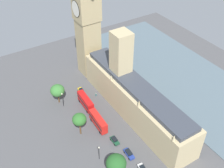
{
  "coord_description": "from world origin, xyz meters",
  "views": [
    {
      "loc": [
        47.6,
        62.49,
        77.48
      ],
      "look_at": [
        1.0,
        -12.07,
        7.76
      ],
      "focal_mm": 44.6,
      "sensor_mm": 36.0,
      "label": 1
    }
  ],
  "objects_px": {
    "plane_tree_by_river_gate": "(57,91)",
    "street_lamp_slot_10": "(99,151)",
    "clock_tower": "(87,18)",
    "plane_tree_kerbside": "(116,163)",
    "parliament_building": "(134,95)",
    "double_decker_bus_corner": "(98,121)",
    "plane_tree_far_end": "(79,120)",
    "car_dark_green_midblock": "(115,140)",
    "street_lamp_slot_11": "(62,97)",
    "car_yellow_cab_leading": "(81,91)",
    "car_blue_trailing": "(129,154)",
    "pedestrian_opposite_hall": "(96,95)",
    "double_decker_bus_under_trees": "(86,101)"
  },
  "relations": [
    {
      "from": "street_lamp_slot_11",
      "to": "pedestrian_opposite_hall",
      "type": "bearing_deg",
      "value": 173.55
    },
    {
      "from": "car_yellow_cab_leading",
      "to": "street_lamp_slot_11",
      "type": "bearing_deg",
      "value": -153.72
    },
    {
      "from": "double_decker_bus_corner",
      "to": "street_lamp_slot_10",
      "type": "relative_size",
      "value": 1.73
    },
    {
      "from": "clock_tower",
      "to": "plane_tree_far_end",
      "type": "bearing_deg",
      "value": 56.55
    },
    {
      "from": "clock_tower",
      "to": "street_lamp_slot_10",
      "type": "relative_size",
      "value": 8.61
    },
    {
      "from": "car_yellow_cab_leading",
      "to": "plane_tree_far_end",
      "type": "distance_m",
      "value": 24.18
    },
    {
      "from": "clock_tower",
      "to": "street_lamp_slot_11",
      "type": "distance_m",
      "value": 34.69
    },
    {
      "from": "car_blue_trailing",
      "to": "plane_tree_by_river_gate",
      "type": "height_order",
      "value": "plane_tree_by_river_gate"
    },
    {
      "from": "pedestrian_opposite_hall",
      "to": "street_lamp_slot_10",
      "type": "bearing_deg",
      "value": 26.77
    },
    {
      "from": "car_dark_green_midblock",
      "to": "plane_tree_by_river_gate",
      "type": "xyz_separation_m",
      "value": [
        8.19,
        -29.98,
        5.34
      ]
    },
    {
      "from": "car_dark_green_midblock",
      "to": "street_lamp_slot_10",
      "type": "distance_m",
      "value": 9.52
    },
    {
      "from": "clock_tower",
      "to": "double_decker_bus_under_trees",
      "type": "height_order",
      "value": "clock_tower"
    },
    {
      "from": "car_dark_green_midblock",
      "to": "plane_tree_kerbside",
      "type": "distance_m",
      "value": 15.08
    },
    {
      "from": "plane_tree_by_river_gate",
      "to": "street_lamp_slot_11",
      "type": "distance_m",
      "value": 3.57
    },
    {
      "from": "double_decker_bus_corner",
      "to": "clock_tower",
      "type": "bearing_deg",
      "value": -111.01
    },
    {
      "from": "car_dark_green_midblock",
      "to": "plane_tree_far_end",
      "type": "relative_size",
      "value": 0.44
    },
    {
      "from": "double_decker_bus_under_trees",
      "to": "street_lamp_slot_11",
      "type": "relative_size",
      "value": 1.58
    },
    {
      "from": "double_decker_bus_corner",
      "to": "street_lamp_slot_11",
      "type": "bearing_deg",
      "value": -66.61
    },
    {
      "from": "car_dark_green_midblock",
      "to": "plane_tree_by_river_gate",
      "type": "height_order",
      "value": "plane_tree_by_river_gate"
    },
    {
      "from": "plane_tree_far_end",
      "to": "clock_tower",
      "type": "bearing_deg",
      "value": -123.45
    },
    {
      "from": "street_lamp_slot_10",
      "to": "street_lamp_slot_11",
      "type": "height_order",
      "value": "street_lamp_slot_11"
    },
    {
      "from": "plane_tree_far_end",
      "to": "car_dark_green_midblock",
      "type": "bearing_deg",
      "value": 130.21
    },
    {
      "from": "clock_tower",
      "to": "car_dark_green_midblock",
      "type": "height_order",
      "value": "clock_tower"
    },
    {
      "from": "car_blue_trailing",
      "to": "car_yellow_cab_leading",
      "type": "bearing_deg",
      "value": -88.36
    },
    {
      "from": "parliament_building",
      "to": "double_decker_bus_under_trees",
      "type": "xyz_separation_m",
      "value": [
        14.57,
        -12.28,
        -5.51
      ]
    },
    {
      "from": "car_dark_green_midblock",
      "to": "street_lamp_slot_11",
      "type": "relative_size",
      "value": 0.62
    },
    {
      "from": "clock_tower",
      "to": "car_dark_green_midblock",
      "type": "bearing_deg",
      "value": 72.74
    },
    {
      "from": "parliament_building",
      "to": "street_lamp_slot_11",
      "type": "height_order",
      "value": "parliament_building"
    },
    {
      "from": "parliament_building",
      "to": "plane_tree_far_end",
      "type": "relative_size",
      "value": 6.15
    },
    {
      "from": "clock_tower",
      "to": "street_lamp_slot_11",
      "type": "bearing_deg",
      "value": 37.29
    },
    {
      "from": "parliament_building",
      "to": "pedestrian_opposite_hall",
      "type": "xyz_separation_m",
      "value": [
        7.95,
        -15.65,
        -7.43
      ]
    },
    {
      "from": "street_lamp_slot_11",
      "to": "plane_tree_kerbside",
      "type": "bearing_deg",
      "value": 90.83
    },
    {
      "from": "plane_tree_kerbside",
      "to": "plane_tree_by_river_gate",
      "type": "xyz_separation_m",
      "value": [
        1.12,
        -41.93,
        -0.56
      ]
    },
    {
      "from": "plane_tree_kerbside",
      "to": "double_decker_bus_corner",
      "type": "bearing_deg",
      "value": -105.48
    },
    {
      "from": "parliament_building",
      "to": "plane_tree_kerbside",
      "type": "xyz_separation_m",
      "value": [
        21.66,
        21.5,
        -1.36
      ]
    },
    {
      "from": "plane_tree_by_river_gate",
      "to": "street_lamp_slot_10",
      "type": "distance_m",
      "value": 33.44
    },
    {
      "from": "parliament_building",
      "to": "street_lamp_slot_10",
      "type": "xyz_separation_m",
      "value": [
        22.81,
        12.95,
        -3.84
      ]
    },
    {
      "from": "car_dark_green_midblock",
      "to": "car_blue_trailing",
      "type": "height_order",
      "value": "same"
    },
    {
      "from": "parliament_building",
      "to": "double_decker_bus_under_trees",
      "type": "relative_size",
      "value": 5.5
    },
    {
      "from": "plane_tree_by_river_gate",
      "to": "street_lamp_slot_10",
      "type": "relative_size",
      "value": 1.42
    },
    {
      "from": "clock_tower",
      "to": "plane_tree_kerbside",
      "type": "distance_m",
      "value": 61.85
    },
    {
      "from": "car_blue_trailing",
      "to": "clock_tower",
      "type": "bearing_deg",
      "value": -99.94
    },
    {
      "from": "clock_tower",
      "to": "street_lamp_slot_11",
      "type": "xyz_separation_m",
      "value": [
        20.91,
        15.92,
        -22.63
      ]
    },
    {
      "from": "plane_tree_by_river_gate",
      "to": "clock_tower",
      "type": "bearing_deg",
      "value": -149.28
    },
    {
      "from": "plane_tree_far_end",
      "to": "plane_tree_by_river_gate",
      "type": "distance_m",
      "value": 20.08
    },
    {
      "from": "double_decker_bus_under_trees",
      "to": "car_dark_green_midblock",
      "type": "distance_m",
      "value": 21.91
    },
    {
      "from": "clock_tower",
      "to": "car_dark_green_midblock",
      "type": "xyz_separation_m",
      "value": [
        13.28,
        42.75,
        -26.4
      ]
    },
    {
      "from": "car_yellow_cab_leading",
      "to": "street_lamp_slot_11",
      "type": "height_order",
      "value": "street_lamp_slot_11"
    },
    {
      "from": "double_decker_bus_corner",
      "to": "street_lamp_slot_11",
      "type": "relative_size",
      "value": 1.58
    },
    {
      "from": "pedestrian_opposite_hall",
      "to": "street_lamp_slot_11",
      "type": "distance_m",
      "value": 14.9
    }
  ]
}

